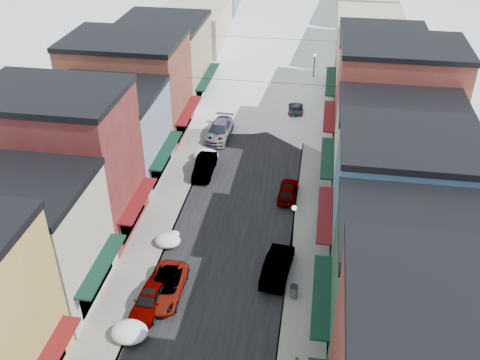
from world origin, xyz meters
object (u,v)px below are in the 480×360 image
(car_white_suv, at_px, (166,287))
(car_silver_sedan, at_px, (149,299))
(car_green_sedan, at_px, (277,265))
(car_dark_hatch, at_px, (205,166))
(streetlamp_near, at_px, (293,224))
(trash_can, at_px, (294,291))

(car_white_suv, xyz_separation_m, car_silver_sedan, (-0.80, -1.39, 0.03))
(car_white_suv, height_order, car_green_sedan, car_green_sedan)
(car_dark_hatch, relative_size, streetlamp_near, 1.05)
(car_silver_sedan, distance_m, car_green_sedan, 9.87)
(car_green_sedan, xyz_separation_m, streetlamp_near, (0.90, 2.34, 2.27))
(car_green_sedan, bearing_deg, trash_can, 126.60)
(streetlamp_near, bearing_deg, trash_can, -83.70)
(streetlamp_near, bearing_deg, car_white_suv, -146.33)
(car_white_suv, xyz_separation_m, car_dark_hatch, (-0.80, 16.97, 0.07))
(car_silver_sedan, bearing_deg, streetlamp_near, 40.98)
(car_green_sedan, bearing_deg, car_dark_hatch, -51.65)
(car_dark_hatch, bearing_deg, car_green_sedan, -58.57)
(car_dark_hatch, xyz_separation_m, trash_can, (10.02, -15.90, -0.14))
(car_silver_sedan, relative_size, car_dark_hatch, 0.91)
(car_white_suv, relative_size, car_green_sedan, 1.03)
(car_white_suv, height_order, car_silver_sedan, car_silver_sedan)
(car_silver_sedan, height_order, car_dark_hatch, car_dark_hatch)
(car_white_suv, bearing_deg, car_green_sedan, 23.37)
(trash_can, bearing_deg, car_silver_sedan, -166.20)
(car_dark_hatch, xyz_separation_m, streetlamp_near, (9.50, -11.17, 2.31))
(streetlamp_near, bearing_deg, car_silver_sedan, -142.88)
(car_green_sedan, bearing_deg, car_silver_sedan, 35.30)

